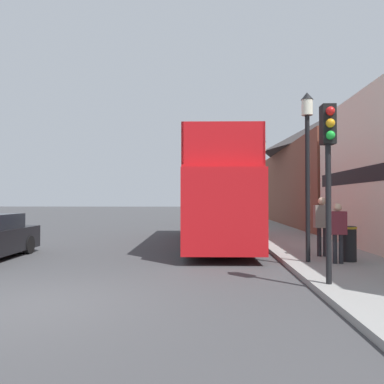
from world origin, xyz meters
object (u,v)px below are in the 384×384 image
Objects in this scene: parked_car_ahead_of_bus at (224,218)px; pedestrian_second at (338,227)px; litter_bin at (348,243)px; traffic_signal at (328,152)px; lamp_post_second at (263,168)px; tour_bus at (215,201)px; pedestrian_third at (322,221)px; lamp_post_nearest at (307,145)px.

parked_car_ahead_of_bus is 14.94m from pedestrian_second.
pedestrian_second is (2.52, -14.72, 0.49)m from parked_car_ahead_of_bus.
parked_car_ahead_of_bus is 4.37× the size of litter_bin.
traffic_signal is at bearing -112.52° from pedestrian_second.
lamp_post_second reaches higher than traffic_signal.
parked_car_ahead_of_bus is at bearing 94.79° from traffic_signal.
tour_bus is 10.77× the size of litter_bin.
parked_car_ahead_of_bus is 1.16× the size of traffic_signal.
parked_car_ahead_of_bus is at bearing 105.01° from lamp_post_second.
pedestrian_second reaches higher than litter_bin.
parked_car_ahead_of_bus is 2.37× the size of pedestrian_third.
lamp_post_second is 8.61m from litter_bin.
traffic_signal is at bearing -86.02° from parked_car_ahead_of_bus.
pedestrian_second is 0.78m from litter_bin.
pedestrian_third is 0.38× the size of lamp_post_nearest.
litter_bin is (1.21, 0.15, -2.83)m from lamp_post_nearest.
lamp_post_nearest is 1.00× the size of lamp_post_second.
pedestrian_third is at bearing -83.52° from lamp_post_second.
parked_car_ahead_of_bus is 0.90× the size of lamp_post_second.
lamp_post_second is 4.87× the size of litter_bin.
litter_bin is (2.97, -14.30, 0.01)m from parked_car_ahead_of_bus.
lamp_post_nearest is 3.08m from litter_bin.
pedestrian_third is at bearing 117.82° from litter_bin.
traffic_signal is at bearing -96.23° from lamp_post_nearest.
lamp_post_nearest is 8.18m from lamp_post_second.
traffic_signal is (2.24, -8.28, 1.06)m from tour_bus.
litter_bin is (0.48, -0.91, -0.59)m from pedestrian_third.
pedestrian_third is at bearing 55.66° from lamp_post_nearest.
pedestrian_second is 0.44× the size of traffic_signal.
parked_car_ahead_of_bus is at bearing 96.95° from lamp_post_nearest.
pedestrian_third reaches higher than parked_car_ahead_of_bus.
tour_bus is at bearing -131.94° from lamp_post_second.
litter_bin is at bearing -62.18° from pedestrian_third.
tour_bus reaches higher than litter_bin.
pedestrian_second is 0.34× the size of lamp_post_nearest.
tour_bus is at bearing 126.95° from pedestrian_third.
pedestrian_third is (2.49, -13.39, 0.60)m from parked_car_ahead_of_bus.
lamp_post_nearest is at bearing -89.43° from lamp_post_second.
lamp_post_second is at bearing 90.57° from lamp_post_nearest.
pedestrian_second is 2.49m from lamp_post_nearest.
litter_bin is at bearing -79.08° from parked_car_ahead_of_bus.
tour_bus is 8.64m from traffic_signal.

